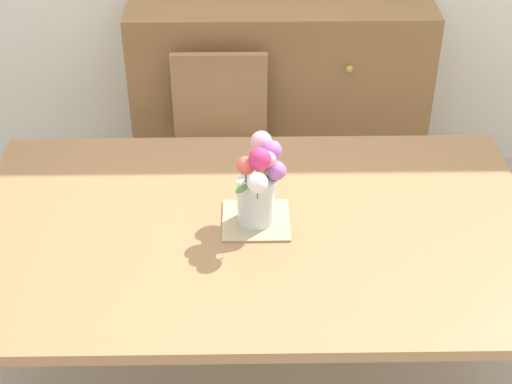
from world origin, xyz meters
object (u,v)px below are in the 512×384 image
object	(u,v)px
dining_table	(254,243)
flower_vase	(259,182)
chair_far	(220,143)
dresser	(279,100)

from	to	relation	value
dining_table	flower_vase	xyz separation A→B (m)	(0.02, 0.03, 0.23)
dining_table	chair_far	size ratio (longest dim) A/B	2.10
dresser	chair_far	bearing A→B (deg)	-123.27
chair_far	flower_vase	size ratio (longest dim) A/B	3.07
dresser	flower_vase	world-z (taller)	flower_vase
dining_table	flower_vase	bearing A→B (deg)	58.83
dresser	flower_vase	xyz separation A→B (m)	(-0.13, -1.30, 0.42)
chair_far	dresser	xyz separation A→B (m)	(0.28, 0.43, -0.02)
dining_table	chair_far	world-z (taller)	chair_far
dresser	dining_table	bearing A→B (deg)	-96.06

